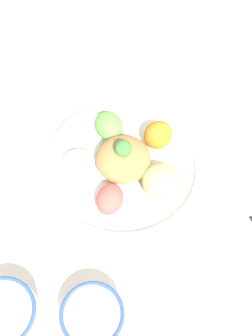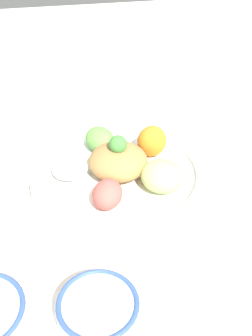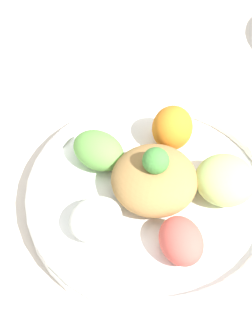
{
  "view_description": "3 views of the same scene",
  "coord_description": "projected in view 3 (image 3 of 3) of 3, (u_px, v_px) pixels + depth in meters",
  "views": [
    {
      "loc": [
        -0.07,
        -0.44,
        0.71
      ],
      "look_at": [
        -0.03,
        -0.06,
        0.04
      ],
      "focal_mm": 42.0,
      "sensor_mm": 36.0,
      "label": 1
    },
    {
      "loc": [
        -0.13,
        -0.62,
        0.48
      ],
      "look_at": [
        -0.03,
        -0.09,
        0.07
      ],
      "focal_mm": 42.0,
      "sensor_mm": 36.0,
      "label": 2
    },
    {
      "loc": [
        -0.29,
        -0.28,
        0.52
      ],
      "look_at": [
        -0.04,
        0.0,
        0.04
      ],
      "focal_mm": 50.0,
      "sensor_mm": 36.0,
      "label": 3
    }
  ],
  "objects": [
    {
      "name": "salad_platter",
      "position": [
        155.0,
        189.0,
        0.61
      ],
      "size": [
        0.33,
        0.33,
        0.1
      ],
      "color": "white",
      "rests_on": "ground_plane"
    },
    {
      "name": "ground_plane",
      "position": [
        150.0,
        172.0,
        0.66
      ],
      "size": [
        2.4,
        2.4,
        0.0
      ],
      "primitive_type": "plane",
      "color": "silver"
    }
  ]
}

